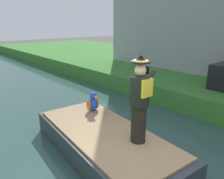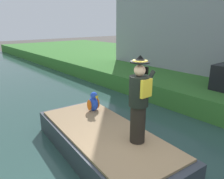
% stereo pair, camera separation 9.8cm
% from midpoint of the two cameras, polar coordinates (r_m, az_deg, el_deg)
% --- Properties ---
extents(boat, '(2.21, 4.36, 0.61)m').
position_cam_midpoint_polar(boat, '(5.43, -1.42, -13.53)').
color(boat, '#333842').
rests_on(boat, canal_water).
extents(person_pirate, '(0.61, 0.42, 1.85)m').
position_cam_midpoint_polar(person_pirate, '(4.50, 7.62, -2.91)').
color(person_pirate, black).
rests_on(person_pirate, boat).
extents(parrot_plush, '(0.36, 0.35, 0.57)m').
position_cam_midpoint_polar(parrot_plush, '(6.33, -4.41, -3.40)').
color(parrot_plush, blue).
rests_on(parrot_plush, boat).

